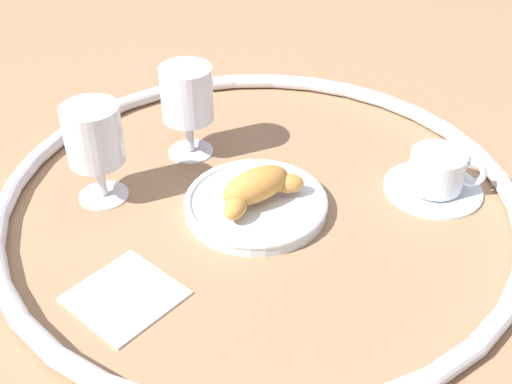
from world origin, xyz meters
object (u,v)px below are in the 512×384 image
object	(u,v)px
juice_glass_left	(94,139)
juice_glass_right	(187,97)
coffee_cup_near	(437,175)
pastry_plate	(256,204)
croissant_large	(257,187)
folded_napkin	(125,295)

from	to	relation	value
juice_glass_left	juice_glass_right	size ratio (longest dim) A/B	1.00
coffee_cup_near	juice_glass_left	bearing A→B (deg)	-27.91
pastry_plate	juice_glass_left	bearing A→B (deg)	-37.89
pastry_plate	coffee_cup_near	size ratio (longest dim) A/B	1.41
pastry_plate	juice_glass_right	bearing A→B (deg)	-84.74
croissant_large	juice_glass_left	bearing A→B (deg)	-38.49
coffee_cup_near	juice_glass_left	size ratio (longest dim) A/B	0.97
juice_glass_right	folded_napkin	world-z (taller)	juice_glass_right
pastry_plate	folded_napkin	world-z (taller)	pastry_plate
croissant_large	juice_glass_left	world-z (taller)	juice_glass_left
pastry_plate	juice_glass_left	size ratio (longest dim) A/B	1.37
pastry_plate	croissant_large	distance (m)	0.03
coffee_cup_near	folded_napkin	xyz separation A→B (m)	(0.45, -0.02, -0.02)
folded_napkin	croissant_large	bearing A→B (deg)	-163.39
pastry_plate	juice_glass_left	world-z (taller)	juice_glass_left
croissant_large	juice_glass_right	bearing A→B (deg)	-84.70
pastry_plate	croissant_large	bearing A→B (deg)	97.37
juice_glass_right	folded_napkin	distance (m)	0.32
juice_glass_right	folded_napkin	size ratio (longest dim) A/B	1.27
coffee_cup_near	folded_napkin	world-z (taller)	coffee_cup_near
coffee_cup_near	folded_napkin	size ratio (longest dim) A/B	1.24
pastry_plate	folded_napkin	bearing A→B (deg)	17.43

